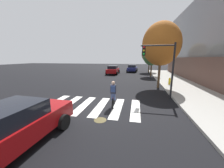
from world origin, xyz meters
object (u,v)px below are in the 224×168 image
sedan_mid (113,70)px  street_tree_far (150,54)px  sedan_near (11,127)px  traffic_light_near (162,61)px  sedan_far (132,68)px  fire_hydrant (170,81)px  manhole_cover (100,120)px  street_tree_near (161,44)px  street_tree_mid (152,55)px  cyclist (113,94)px

sedan_mid → street_tree_far: street_tree_far is taller
sedan_near → traffic_light_near: traffic_light_near is taller
sedan_far → street_tree_far: bearing=-7.4°
fire_hydrant → sedan_far: bearing=108.7°
sedan_far → manhole_cover: bearing=-91.9°
manhole_cover → street_tree_far: (4.31, 22.82, 4.01)m
sedan_mid → street_tree_far: (7.12, 4.28, 3.17)m
sedan_mid → street_tree_far: bearing=31.0°
street_tree_near → street_tree_mid: bearing=89.3°
fire_hydrant → street_tree_near: (-1.42, -1.34, 3.92)m
traffic_light_near → fire_hydrant: size_ratio=5.38×
manhole_cover → street_tree_mid: (4.14, 16.71, 3.56)m
street_tree_mid → street_tree_far: bearing=88.4°
sedan_far → traffic_light_near: 19.28m
sedan_mid → cyclist: cyclist is taller
traffic_light_near → street_tree_far: size_ratio=0.71×
cyclist → street_tree_near: street_tree_near is taller
cyclist → street_tree_far: street_tree_far is taller
street_tree_near → sedan_far: bearing=102.1°
sedan_near → traffic_light_near: (5.92, 6.86, 2.04)m
fire_hydrant → street_tree_far: street_tree_far is taller
street_tree_near → street_tree_far: street_tree_near is taller
fire_hydrant → sedan_mid: bearing=132.0°
cyclist → street_tree_near: size_ratio=0.26×
sedan_near → sedan_far: sedan_far is taller
traffic_light_near → street_tree_far: street_tree_far is taller
manhole_cover → sedan_mid: 18.77m
traffic_light_near → cyclist: bearing=-143.8°
sedan_far → street_tree_far: size_ratio=0.80×
sedan_mid → street_tree_mid: (6.95, -1.84, 2.72)m
sedan_far → cyclist: size_ratio=2.77×
manhole_cover → cyclist: size_ratio=0.37×
street_tree_near → street_tree_mid: (0.11, 8.67, -0.89)m
sedan_far → street_tree_near: bearing=-77.9°
manhole_cover → fire_hydrant: size_ratio=0.82×
sedan_near → street_tree_far: bearing=75.2°
cyclist → street_tree_mid: 15.47m
traffic_light_near → sedan_near: bearing=-130.8°
sedan_near → fire_hydrant: bearing=56.7°
manhole_cover → fire_hydrant: bearing=59.8°
traffic_light_near → street_tree_far: (0.78, 18.51, 1.15)m
sedan_near → street_tree_far: 26.43m
manhole_cover → street_tree_far: size_ratio=0.11×
street_tree_mid → fire_hydrant: bearing=-79.9°
sedan_near → sedan_far: bearing=83.1°
sedan_far → street_tree_near: street_tree_near is taller
street_tree_mid → street_tree_far: size_ratio=0.89×
traffic_light_near → street_tree_mid: 12.42m
sedan_far → street_tree_far: street_tree_far is taller
street_tree_mid → sedan_far: bearing=117.3°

